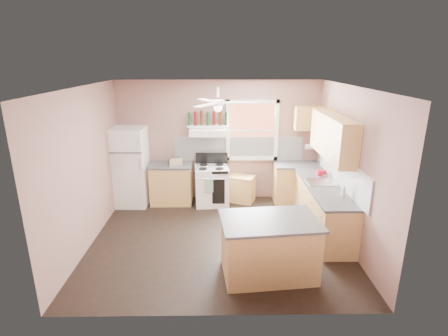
{
  "coord_description": "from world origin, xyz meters",
  "views": [
    {
      "loc": [
        0.02,
        -5.68,
        3.13
      ],
      "look_at": [
        0.1,
        0.3,
        1.25
      ],
      "focal_mm": 28.0,
      "sensor_mm": 36.0,
      "label": 1
    }
  ],
  "objects_px": {
    "refrigerator": "(130,167)",
    "cart": "(241,189)",
    "toaster": "(175,162)",
    "stove": "(212,185)",
    "island": "(269,248)"
  },
  "relations": [
    {
      "from": "island",
      "to": "stove",
      "type": "bearing_deg",
      "value": 102.62
    },
    {
      "from": "refrigerator",
      "to": "cart",
      "type": "bearing_deg",
      "value": 3.97
    },
    {
      "from": "refrigerator",
      "to": "cart",
      "type": "height_order",
      "value": "refrigerator"
    },
    {
      "from": "refrigerator",
      "to": "toaster",
      "type": "height_order",
      "value": "refrigerator"
    },
    {
      "from": "cart",
      "to": "island",
      "type": "relative_size",
      "value": 0.45
    },
    {
      "from": "toaster",
      "to": "stove",
      "type": "bearing_deg",
      "value": -19.53
    },
    {
      "from": "cart",
      "to": "stove",
      "type": "bearing_deg",
      "value": -146.64
    },
    {
      "from": "refrigerator",
      "to": "cart",
      "type": "xyz_separation_m",
      "value": [
        2.44,
        0.11,
        -0.57
      ]
    },
    {
      "from": "stove",
      "to": "island",
      "type": "relative_size",
      "value": 0.64
    },
    {
      "from": "refrigerator",
      "to": "toaster",
      "type": "bearing_deg",
      "value": -0.04
    },
    {
      "from": "refrigerator",
      "to": "island",
      "type": "xyz_separation_m",
      "value": [
        2.7,
        -2.73,
        -0.44
      ]
    },
    {
      "from": "stove",
      "to": "island",
      "type": "xyz_separation_m",
      "value": [
        0.91,
        -2.71,
        0.0
      ]
    },
    {
      "from": "stove",
      "to": "cart",
      "type": "height_order",
      "value": "stove"
    },
    {
      "from": "stove",
      "to": "cart",
      "type": "distance_m",
      "value": 0.68
    },
    {
      "from": "toaster",
      "to": "stove",
      "type": "distance_m",
      "value": 0.96
    }
  ]
}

